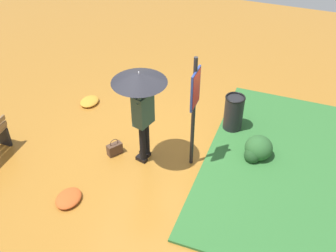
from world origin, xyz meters
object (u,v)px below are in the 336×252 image
handbag (115,149)px  trash_bin (234,113)px  person_with_umbrella (141,95)px  info_sign_post (194,101)px

handbag → trash_bin: bearing=128.9°
person_with_umbrella → info_sign_post: info_sign_post is taller
handbag → trash_bin: (-1.61, 2.00, 0.29)m
person_with_umbrella → trash_bin: 2.39m
handbag → trash_bin: 2.58m
info_sign_post → handbag: 2.03m
person_with_umbrella → handbag: bearing=-88.6°
person_with_umbrella → info_sign_post: bearing=107.6°
handbag → info_sign_post: bearing=101.1°
handbag → person_with_umbrella: bearing=91.4°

